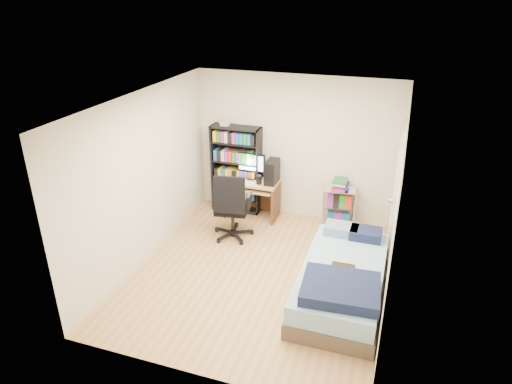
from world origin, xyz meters
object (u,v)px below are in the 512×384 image
(media_shelf, at_px, (236,168))
(bed, at_px, (342,280))
(computer_desk, at_px, (258,184))
(office_chair, at_px, (232,217))

(media_shelf, xyz_separation_m, bed, (2.24, -2.01, -0.54))
(media_shelf, distance_m, computer_desk, 0.51)
(office_chair, bearing_deg, bed, -37.76)
(computer_desk, distance_m, bed, 2.62)
(office_chair, bearing_deg, computer_desk, 69.87)
(office_chair, height_order, bed, office_chair)
(media_shelf, bearing_deg, computer_desk, -16.19)
(media_shelf, bearing_deg, office_chair, -73.47)
(media_shelf, relative_size, bed, 0.77)
(media_shelf, xyz_separation_m, computer_desk, (0.45, -0.13, -0.19))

